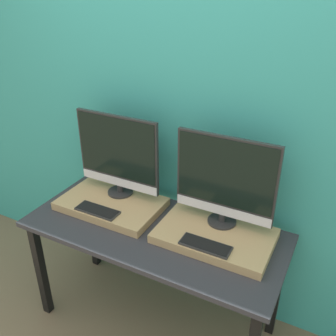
# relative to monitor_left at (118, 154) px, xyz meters

# --- Properties ---
(wall_back) EXTENTS (8.00, 0.04, 2.60)m
(wall_back) POSITION_rel_monitor_left_xyz_m (0.35, 0.23, 0.21)
(wall_back) COLOR teal
(wall_back) RESTS_ON ground_plane
(workbench) EXTENTS (1.52, 0.66, 0.76)m
(workbench) POSITION_rel_monitor_left_xyz_m (0.35, -0.17, -0.42)
(workbench) COLOR #2D2D33
(workbench) RESTS_ON ground_plane
(wooden_riser_left) EXTENTS (0.63, 0.40, 0.05)m
(wooden_riser_left) POSITION_rel_monitor_left_xyz_m (0.00, -0.10, -0.30)
(wooden_riser_left) COLOR tan
(wooden_riser_left) RESTS_ON workbench
(monitor_left) EXTENTS (0.56, 0.16, 0.53)m
(monitor_left) POSITION_rel_monitor_left_xyz_m (0.00, 0.00, 0.00)
(monitor_left) COLOR #282828
(monitor_left) RESTS_ON wooden_riser_left
(keyboard_left) EXTENTS (0.27, 0.10, 0.01)m
(keyboard_left) POSITION_rel_monitor_left_xyz_m (0.00, -0.24, -0.27)
(keyboard_left) COLOR #2D2D2D
(keyboard_left) RESTS_ON wooden_riser_left
(wooden_riser_right) EXTENTS (0.63, 0.40, 0.05)m
(wooden_riser_right) POSITION_rel_monitor_left_xyz_m (0.70, -0.10, -0.30)
(wooden_riser_right) COLOR tan
(wooden_riser_right) RESTS_ON workbench
(monitor_right) EXTENTS (0.56, 0.16, 0.53)m
(monitor_right) POSITION_rel_monitor_left_xyz_m (0.70, 0.00, 0.00)
(monitor_right) COLOR #282828
(monitor_right) RESTS_ON wooden_riser_right
(keyboard_right) EXTENTS (0.27, 0.10, 0.01)m
(keyboard_right) POSITION_rel_monitor_left_xyz_m (0.70, -0.24, -0.27)
(keyboard_right) COLOR #2D2D2D
(keyboard_right) RESTS_ON wooden_riser_right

